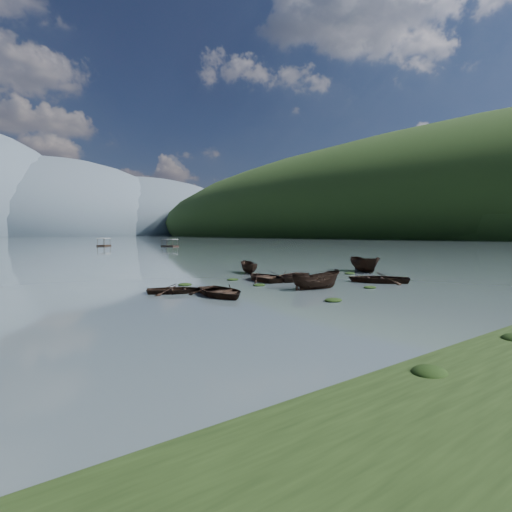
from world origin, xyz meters
TOP-DOWN VIEW (x-y plane):
  - ground_plane at (0.00, 0.00)m, footprint 2400.00×2400.00m
  - right_hill_far at (460.00, 220.00)m, footprint 520.00×1200.00m
  - haze_mtn_c at (140.00, 900.00)m, footprint 520.00×520.00m
  - haze_mtn_d at (320.00, 900.00)m, footprint 520.00×520.00m
  - rowboat_0 at (-8.72, 4.29)m, footprint 3.81×5.01m
  - rowboat_1 at (-0.99, 9.42)m, footprint 4.48×5.54m
  - rowboat_2 at (-1.27, 2.92)m, footprint 4.34×2.35m
  - rowboat_3 at (5.87, 2.65)m, footprint 5.86×6.10m
  - rowboat_5 at (12.56, 9.19)m, footprint 3.64×5.29m
  - rowboat_6 at (-10.46, 7.42)m, footprint 4.70×4.19m
  - rowboat_7 at (1.09, 8.02)m, footprint 6.17×5.59m
  - rowboat_8 at (1.75, 15.60)m, footprint 2.76×3.99m
  - weed_clump_0 at (-4.32, -1.52)m, footprint 1.18×0.97m
  - weed_clump_1 at (-3.53, 6.91)m, footprint 1.05×0.84m
  - weed_clump_2 at (2.32, 0.81)m, footprint 1.06×0.85m
  - weed_clump_3 at (6.19, 9.38)m, footprint 0.98×0.82m
  - weed_clump_4 at (7.43, 5.58)m, footprint 1.27×1.01m
  - weed_clump_5 at (-8.09, 10.68)m, footprint 1.15×0.93m
  - weed_clump_6 at (-3.10, 11.32)m, footprint 1.09×0.91m
  - weed_clump_7 at (9.39, 8.59)m, footprint 1.19×0.95m
  - pontoon_centre at (16.25, 115.91)m, footprint 5.94×6.91m
  - pontoon_right at (31.65, 99.22)m, footprint 3.97×6.27m

SIDE VIEW (x-z plane):
  - ground_plane at x=0.00m, z-range 0.00..0.00m
  - right_hill_far at x=460.00m, z-range -95.00..95.00m
  - haze_mtn_c at x=140.00m, z-range -130.00..130.00m
  - haze_mtn_d at x=320.00m, z-range -110.00..110.00m
  - rowboat_0 at x=-8.72m, z-range -0.49..0.49m
  - rowboat_1 at x=-0.99m, z-range -0.51..0.51m
  - rowboat_2 at x=-1.27m, z-range -0.79..0.79m
  - rowboat_3 at x=5.87m, z-range -0.51..0.51m
  - rowboat_5 at x=12.56m, z-range -0.96..0.96m
  - rowboat_6 at x=-10.46m, z-range -0.40..0.40m
  - rowboat_7 at x=1.09m, z-range -0.52..0.52m
  - rowboat_8 at x=1.75m, z-range -0.72..0.72m
  - weed_clump_0 at x=-4.32m, z-range -0.13..0.13m
  - weed_clump_1 at x=-3.53m, z-range -0.12..0.12m
  - weed_clump_2 at x=2.32m, z-range -0.12..0.12m
  - weed_clump_3 at x=6.19m, z-range -0.11..0.11m
  - weed_clump_4 at x=7.43m, z-range -0.13..0.13m
  - weed_clump_5 at x=-8.09m, z-range -0.12..0.12m
  - weed_clump_6 at x=-3.10m, z-range -0.11..0.11m
  - weed_clump_7 at x=9.39m, z-range -0.13..0.13m
  - pontoon_centre at x=16.25m, z-range -1.25..1.25m
  - pontoon_right at x=31.65m, z-range -1.12..1.12m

